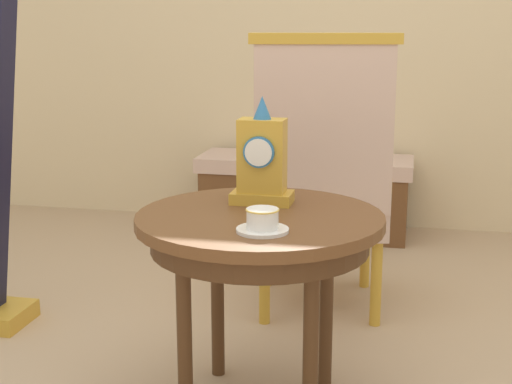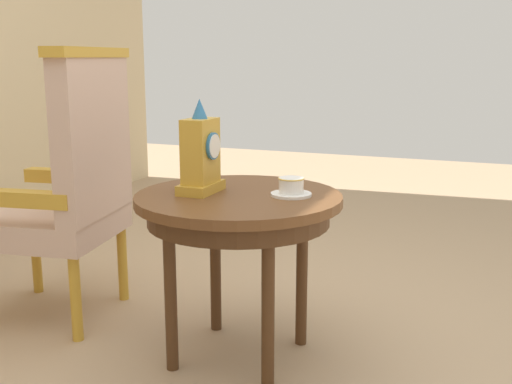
{
  "view_description": "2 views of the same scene",
  "coord_description": "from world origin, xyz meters",
  "px_view_note": "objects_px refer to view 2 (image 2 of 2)",
  "views": [
    {
      "loc": [
        0.46,
        -2.12,
        1.19
      ],
      "look_at": [
        -0.02,
        0.08,
        0.67
      ],
      "focal_mm": 52.37,
      "sensor_mm": 36.0,
      "label": 1
    },
    {
      "loc": [
        -1.97,
        -0.89,
        1.1
      ],
      "look_at": [
        0.06,
        -0.07,
        0.63
      ],
      "focal_mm": 43.78,
      "sensor_mm": 36.0,
      "label": 2
    }
  ],
  "objects_px": {
    "teacup_left": "(291,188)",
    "armchair": "(70,182)",
    "side_table": "(239,214)",
    "mantel_clock": "(201,155)"
  },
  "relations": [
    {
      "from": "mantel_clock",
      "to": "armchair",
      "type": "height_order",
      "value": "armchair"
    },
    {
      "from": "side_table",
      "to": "teacup_left",
      "type": "distance_m",
      "value": 0.21
    },
    {
      "from": "teacup_left",
      "to": "armchair",
      "type": "distance_m",
      "value": 0.99
    },
    {
      "from": "side_table",
      "to": "mantel_clock",
      "type": "relative_size",
      "value": 2.21
    },
    {
      "from": "side_table",
      "to": "mantel_clock",
      "type": "xyz_separation_m",
      "value": [
        -0.02,
        0.14,
        0.21
      ]
    },
    {
      "from": "teacup_left",
      "to": "mantel_clock",
      "type": "height_order",
      "value": "mantel_clock"
    },
    {
      "from": "armchair",
      "to": "mantel_clock",
      "type": "bearing_deg",
      "value": -98.79
    },
    {
      "from": "armchair",
      "to": "teacup_left",
      "type": "bearing_deg",
      "value": -92.06
    },
    {
      "from": "side_table",
      "to": "armchair",
      "type": "xyz_separation_m",
      "value": [
        0.08,
        0.8,
        0.04
      ]
    },
    {
      "from": "mantel_clock",
      "to": "armchair",
      "type": "xyz_separation_m",
      "value": [
        0.1,
        0.66,
        -0.17
      ]
    }
  ]
}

